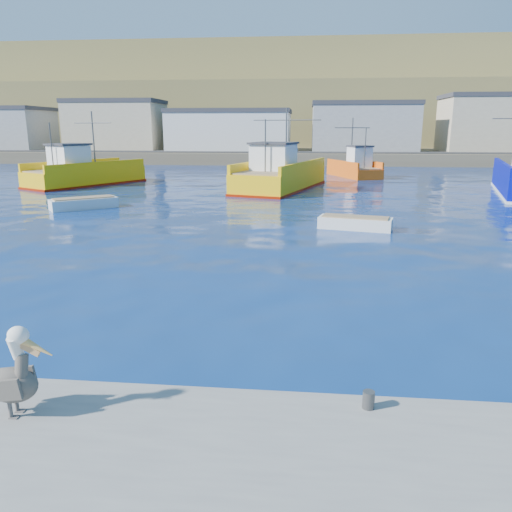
{
  "coord_description": "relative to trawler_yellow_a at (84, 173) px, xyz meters",
  "views": [
    {
      "loc": [
        1.91,
        -10.9,
        4.99
      ],
      "look_at": [
        0.38,
        3.97,
        1.14
      ],
      "focal_mm": 35.0,
      "sensor_mm": 36.0,
      "label": 1
    }
  ],
  "objects": [
    {
      "name": "boat_orange",
      "position": [
        24.84,
        9.99,
        -0.03
      ],
      "size": [
        5.37,
        8.05,
        5.98
      ],
      "color": "#E6550D",
      "rests_on": "ground"
    },
    {
      "name": "skiff_mid",
      "position": [
        22.4,
        -17.91,
        -0.77
      ],
      "size": [
        3.83,
        2.1,
        0.79
      ],
      "color": "silver",
      "rests_on": "ground"
    },
    {
      "name": "ground",
      "position": [
        18.02,
        -32.28,
        -1.03
      ],
      "size": [
        260.0,
        260.0,
        0.0
      ],
      "primitive_type": "plane",
      "color": "#071058",
      "rests_on": "ground"
    },
    {
      "name": "trawler_yellow_b",
      "position": [
        17.64,
        -1.32,
        0.08
      ],
      "size": [
        7.69,
        13.29,
        6.68
      ],
      "color": "#F5B90A",
      "rests_on": "ground"
    },
    {
      "name": "dock_bollards",
      "position": [
        18.62,
        -35.68,
        -0.38
      ],
      "size": [
        36.2,
        0.2,
        0.3
      ],
      "color": "#4C4C4C",
      "rests_on": "dock"
    },
    {
      "name": "trawler_yellow_a",
      "position": [
        0.0,
        0.0,
        0.0
      ],
      "size": [
        8.45,
        11.45,
        6.48
      ],
      "color": "#F5B90A",
      "rests_on": "ground"
    },
    {
      "name": "skiff_left",
      "position": [
        5.85,
        -13.03,
        -0.75
      ],
      "size": [
        4.06,
        3.58,
        0.88
      ],
      "color": "silver",
      "rests_on": "ground"
    },
    {
      "name": "far_shore",
      "position": [
        18.03,
        76.92,
        7.95
      ],
      "size": [
        200.0,
        81.0,
        24.0
      ],
      "color": "brown",
      "rests_on": "ground"
    },
    {
      "name": "pelican",
      "position": [
        15.38,
        -36.46,
        0.13
      ],
      "size": [
        1.24,
        0.52,
        1.53
      ],
      "color": "#595451",
      "rests_on": "dock"
    }
  ]
}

